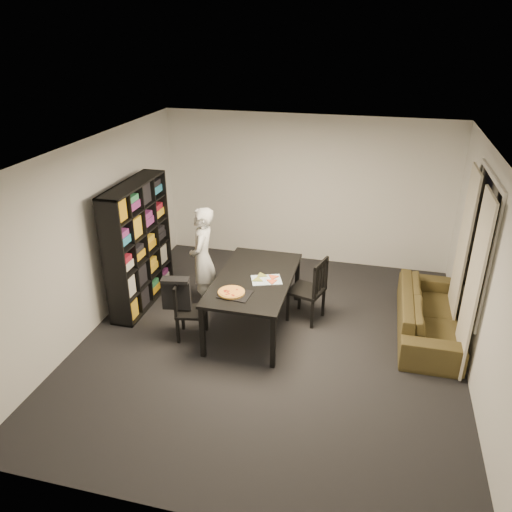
% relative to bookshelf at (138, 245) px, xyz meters
% --- Properties ---
extents(room, '(5.01, 5.51, 2.61)m').
position_rel_bookshelf_xyz_m(room, '(2.16, -0.60, 0.35)').
color(room, black).
rests_on(room, ground).
extents(window_pane, '(0.02, 1.40, 1.60)m').
position_rel_bookshelf_xyz_m(window_pane, '(4.64, -0.00, 0.55)').
color(window_pane, black).
rests_on(window_pane, room).
extents(window_frame, '(0.03, 1.52, 1.72)m').
position_rel_bookshelf_xyz_m(window_frame, '(4.64, -0.00, 0.55)').
color(window_frame, white).
rests_on(window_frame, room).
extents(curtain_left, '(0.03, 0.70, 2.25)m').
position_rel_bookshelf_xyz_m(curtain_left, '(4.56, -0.52, 0.20)').
color(curtain_left, beige).
rests_on(curtain_left, room).
extents(curtain_right, '(0.03, 0.70, 2.25)m').
position_rel_bookshelf_xyz_m(curtain_right, '(4.56, 0.52, 0.20)').
color(curtain_right, beige).
rests_on(curtain_right, room).
extents(bookshelf, '(0.35, 1.50, 1.90)m').
position_rel_bookshelf_xyz_m(bookshelf, '(0.00, 0.00, 0.00)').
color(bookshelf, black).
rests_on(bookshelf, room).
extents(dining_table, '(1.02, 1.84, 0.77)m').
position_rel_bookshelf_xyz_m(dining_table, '(1.84, -0.25, -0.25)').
color(dining_table, black).
rests_on(dining_table, room).
extents(chair_left, '(0.45, 0.45, 0.83)m').
position_rel_bookshelf_xyz_m(chair_left, '(1.00, -0.74, -0.48)').
color(chair_left, black).
rests_on(chair_left, room).
extents(chair_right, '(0.56, 0.56, 0.97)m').
position_rel_bookshelf_xyz_m(chair_right, '(2.61, 0.09, -0.40)').
color(chair_right, black).
rests_on(chair_right, room).
extents(draped_jacket, '(0.39, 0.22, 0.46)m').
position_rel_bookshelf_xyz_m(draped_jacket, '(0.89, -0.76, -0.27)').
color(draped_jacket, black).
rests_on(draped_jacket, chair_left).
extents(person, '(0.46, 0.62, 1.58)m').
position_rel_bookshelf_xyz_m(person, '(0.96, 0.11, -0.16)').
color(person, silver).
rests_on(person, room).
extents(baking_tray, '(0.43, 0.36, 0.01)m').
position_rel_bookshelf_xyz_m(baking_tray, '(1.71, -0.77, -0.18)').
color(baking_tray, black).
rests_on(baking_tray, dining_table).
extents(pepperoni_pizza, '(0.35, 0.35, 0.03)m').
position_rel_bookshelf_xyz_m(pepperoni_pizza, '(1.66, -0.76, -0.16)').
color(pepperoni_pizza, '#B07C33').
rests_on(pepperoni_pizza, dining_table).
extents(kitchen_towel, '(0.48, 0.42, 0.01)m').
position_rel_bookshelf_xyz_m(kitchen_towel, '(2.01, -0.28, -0.18)').
color(kitchen_towel, white).
rests_on(kitchen_towel, dining_table).
extents(pizza_slices, '(0.38, 0.32, 0.01)m').
position_rel_bookshelf_xyz_m(pizza_slices, '(2.00, -0.25, -0.17)').
color(pizza_slices, '#BB873A').
rests_on(pizza_slices, dining_table).
extents(sofa, '(0.79, 2.01, 0.59)m').
position_rel_bookshelf_xyz_m(sofa, '(4.22, 0.17, -0.66)').
color(sofa, '#453C1B').
rests_on(sofa, room).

